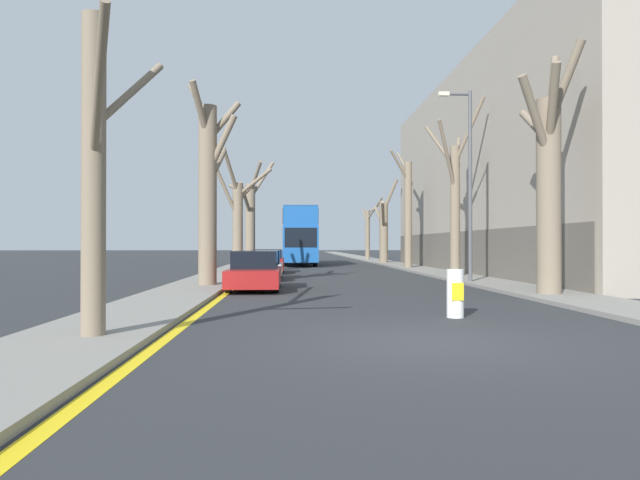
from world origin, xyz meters
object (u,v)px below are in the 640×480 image
object	(u,v)px
street_tree_left_0	(95,161)
parked_car_1	(263,266)
street_tree_left_1	(208,185)
street_tree_right_0	(549,179)
street_tree_right_2	(408,210)
double_decker_bus	(300,233)
parked_car_2	(268,262)
street_tree_right_4	(368,232)
street_tree_right_1	(455,200)
street_tree_right_3	(384,229)
street_tree_left_3	(251,218)
lamp_post	(468,176)
parked_car_0	(255,271)
street_tree_left_2	(238,219)
traffic_bollard	(455,293)

from	to	relation	value
street_tree_left_0	parked_car_1	size ratio (longest dim) A/B	1.46
street_tree_left_1	street_tree_right_0	xyz separation A→B (m)	(11.14, -4.53, -0.20)
street_tree_right_2	double_decker_bus	size ratio (longest dim) A/B	0.78
parked_car_2	street_tree_right_4	bearing A→B (deg)	70.05
street_tree_right_1	street_tree_left_1	bearing A→B (deg)	-154.74
street_tree_right_1	street_tree_left_0	bearing A→B (deg)	-123.09
street_tree_left_0	street_tree_right_4	world-z (taller)	street_tree_right_4
street_tree_left_0	street_tree_right_3	world-z (taller)	street_tree_right_3
street_tree_right_4	street_tree_left_1	bearing A→B (deg)	-106.92
street_tree_left_3	parked_car_1	xyz separation A→B (m)	(1.84, -17.58, -3.09)
street_tree_right_0	double_decker_bus	distance (m)	29.16
street_tree_right_2	street_tree_right_3	distance (m)	10.14
street_tree_right_1	lamp_post	bearing A→B (deg)	-98.58
lamp_post	street_tree_left_3	bearing A→B (deg)	116.05
street_tree_right_1	parked_car_1	bearing A→B (deg)	-179.31
parked_car_0	lamp_post	world-z (taller)	lamp_post
street_tree_left_3	lamp_post	bearing A→B (deg)	-63.95
street_tree_left_1	street_tree_left_2	bearing A→B (deg)	89.51
street_tree_right_0	traffic_bollard	bearing A→B (deg)	-132.87
street_tree_right_0	street_tree_right_1	size ratio (longest dim) A/B	0.93
street_tree_left_1	street_tree_right_2	size ratio (longest dim) A/B	1.00
traffic_bollard	street_tree_left_3	bearing A→B (deg)	102.13
street_tree_right_4	parked_car_0	size ratio (longest dim) A/B	1.39
street_tree_left_2	street_tree_right_3	size ratio (longest dim) A/B	0.98
street_tree_left_0	street_tree_right_3	bearing A→B (deg)	73.62
street_tree_right_1	double_decker_bus	distance (m)	19.86
street_tree_right_4	traffic_bollard	world-z (taller)	street_tree_right_4
parked_car_2	parked_car_0	bearing A→B (deg)	-90.00
street_tree_right_1	street_tree_right_2	world-z (taller)	street_tree_right_1
street_tree_right_3	parked_car_2	bearing A→B (deg)	-121.33
street_tree_right_1	double_decker_bus	xyz separation A→B (m)	(-7.18, 18.47, -1.25)
lamp_post	traffic_bollard	distance (m)	11.76
double_decker_bus	street_tree_left_3	bearing A→B (deg)	-165.38
parked_car_2	street_tree_right_1	bearing A→B (deg)	-32.21
street_tree_right_4	parked_car_2	xyz separation A→B (m)	(-9.26, -25.52, -2.32)
double_decker_bus	traffic_bollard	xyz separation A→B (m)	(3.00, -32.84, -1.98)
street_tree_left_0	double_decker_bus	xyz separation A→B (m)	(4.02, 35.66, -0.54)
street_tree_right_1	street_tree_right_2	size ratio (longest dim) A/B	1.04
street_tree_left_2	parked_car_1	distance (m)	6.63
parked_car_1	parked_car_2	size ratio (longest dim) A/B	1.05
street_tree_right_1	street_tree_right_3	xyz separation A→B (m)	(-0.03, 20.83, -0.79)
street_tree_left_0	street_tree_right_0	distance (m)	13.58
street_tree_left_0	double_decker_bus	distance (m)	35.89
street_tree_left_0	traffic_bollard	distance (m)	7.97
street_tree_right_2	street_tree_right_0	bearing A→B (deg)	-89.47
lamp_post	parked_car_0	bearing A→B (deg)	-164.81
street_tree_right_1	parked_car_2	world-z (taller)	street_tree_right_1
street_tree_left_1	parked_car_0	distance (m)	3.86
street_tree_right_1	street_tree_left_2	bearing A→B (deg)	152.10
street_tree_right_0	street_tree_right_1	world-z (taller)	street_tree_right_1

